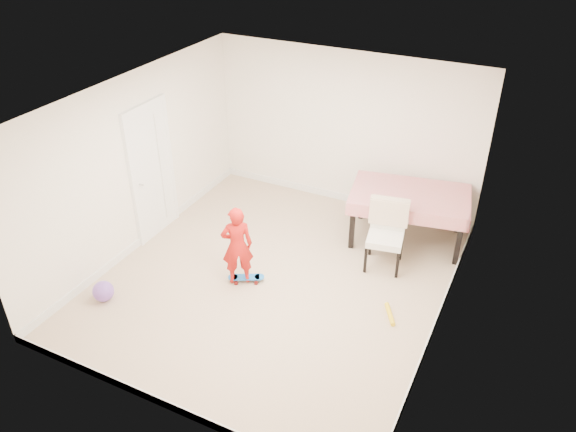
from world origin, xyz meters
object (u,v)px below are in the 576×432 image
at_px(dining_chair, 385,237).
at_px(skateboard, 246,279).
at_px(child, 237,248).
at_px(dining_table, 408,217).
at_px(balloon, 103,291).

distance_m(dining_chair, skateboard, 2.04).
height_order(dining_chair, skateboard, dining_chair).
distance_m(skateboard, child, 0.55).
bearing_deg(child, dining_table, -165.95).
xyz_separation_m(dining_table, skateboard, (-1.68, -2.01, -0.37)).
xyz_separation_m(child, balloon, (-1.42, -1.11, -0.44)).
relative_size(dining_chair, balloon, 3.59).
distance_m(dining_table, dining_chair, 0.83).
bearing_deg(dining_chair, skateboard, -153.31).
distance_m(skateboard, balloon, 1.91).
relative_size(dining_table, dining_chair, 1.72).
relative_size(skateboard, child, 0.43).
bearing_deg(skateboard, child, -167.03).
relative_size(child, balloon, 4.16).
bearing_deg(dining_chair, balloon, -152.62).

